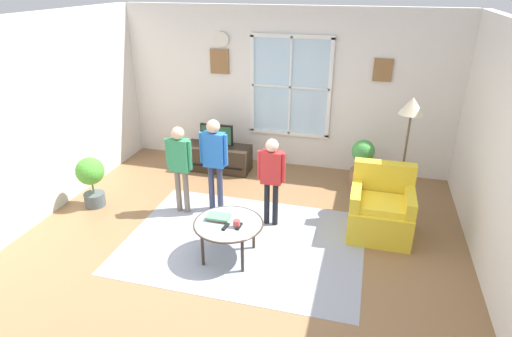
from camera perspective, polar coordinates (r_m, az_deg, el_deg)
name	(u,v)px	position (r m, az deg, el deg)	size (l,w,h in m)	color
ground_plane	(234,253)	(5.20, -2.98, -11.20)	(6.03, 6.13, 0.02)	olive
back_wall	(285,89)	(7.17, 3.85, 10.53)	(5.43, 0.17, 2.60)	silver
side_wall_left	(15,129)	(6.01, -29.44, 4.61)	(0.12, 5.53, 2.60)	silver
area_rug	(244,241)	(5.37, -1.57, -9.68)	(2.89, 2.12, 0.01)	#999EAD
tv_stand	(218,158)	(7.22, -5.13, 1.43)	(1.10, 0.45, 0.43)	#2D2319
television	(217,135)	(7.07, -5.26, 4.48)	(0.55, 0.08, 0.37)	#4C4C4C
armchair	(381,210)	(5.61, 16.25, -5.32)	(0.76, 0.74, 0.87)	yellow
coffee_table	(228,225)	(4.90, -3.69, -7.51)	(0.80, 0.80, 0.46)	#99B2B7
book_stack	(218,217)	(4.96, -5.03, -6.47)	(0.26, 0.17, 0.05)	#AF4D59
cup	(237,224)	(4.79, -2.60, -7.36)	(0.08, 0.08, 0.09)	#BF3F3F
remote_near_books	(226,227)	(4.81, -4.07, -7.74)	(0.04, 0.14, 0.02)	black
remote_near_cup	(239,226)	(4.80, -2.27, -7.70)	(0.04, 0.14, 0.02)	black
person_red_shirt	(272,173)	(5.38, 2.08, -0.54)	(0.36, 0.16, 1.20)	black
person_blue_shirt	(214,155)	(5.73, -5.58, 1.80)	(0.40, 0.18, 1.32)	#333851
person_green_shirt	(180,160)	(5.76, -10.11, 1.10)	(0.37, 0.17, 1.24)	#726656
potted_plant_by_window	(362,162)	(6.81, 13.94, 0.89)	(0.35, 0.35, 0.74)	#9E6B4C
potted_plant_corner	(91,177)	(6.39, -21.11, -1.10)	(0.39, 0.39, 0.73)	#4C565B
floor_lamp	(411,117)	(5.88, 19.88, 6.41)	(0.32, 0.32, 1.61)	black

